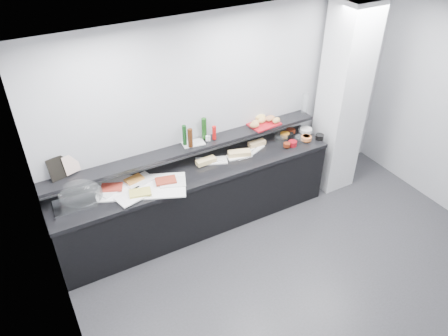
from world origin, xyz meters
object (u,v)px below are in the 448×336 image
cloche_base (75,205)px  bread_tray (264,124)px  framed_print (58,168)px  sandwich_plate_mid (239,156)px  condiment_tray (193,143)px  carafe (305,104)px

cloche_base → bread_tray: 2.58m
framed_print → sandwich_plate_mid: bearing=-21.6°
sandwich_plate_mid → bread_tray: (0.48, 0.18, 0.25)m
cloche_base → framed_print: framed_print is taller
condiment_tray → sandwich_plate_mid: bearing=-12.2°
sandwich_plate_mid → condiment_tray: (-0.55, 0.20, 0.25)m
cloche_base → framed_print: (-0.06, 0.25, 0.36)m
carafe → bread_tray: bearing=179.3°
cloche_base → framed_print: size_ratio=1.75×
cloche_base → framed_print: bearing=106.7°
sandwich_plate_mid → framed_print: size_ratio=1.21×
cloche_base → sandwich_plate_mid: (2.09, -0.01, -0.01)m
cloche_base → carafe: 3.25m
bread_tray → carafe: size_ratio=1.33×
condiment_tray → bread_tray: bread_tray is taller
sandwich_plate_mid → bread_tray: bread_tray is taller
condiment_tray → framed_print: bearing=-174.2°
sandwich_plate_mid → bread_tray: 0.57m
sandwich_plate_mid → condiment_tray: bearing=169.0°
framed_print → carafe: carafe is taller
carafe → cloche_base: bearing=-177.0°
sandwich_plate_mid → carafe: (1.14, 0.17, 0.39)m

